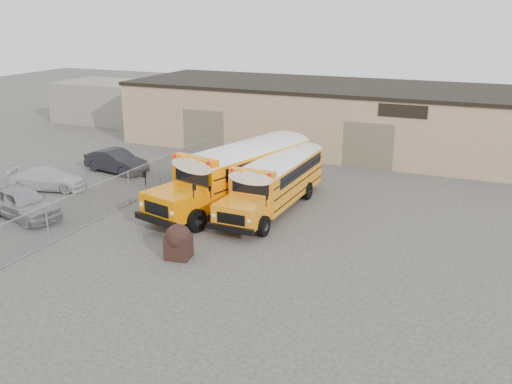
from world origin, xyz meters
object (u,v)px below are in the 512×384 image
at_px(tarp_bundle, 178,241).
at_px(car_dark, 116,161).
at_px(school_bus_left, 307,147).
at_px(car_silver, 23,203).
at_px(car_white, 48,179).
at_px(school_bus_right, 312,154).

xyz_separation_m(tarp_bundle, car_dark, (-10.40, 9.80, -0.04)).
bearing_deg(school_bus_left, car_silver, -129.24).
height_order(school_bus_left, car_silver, school_bus_left).
relative_size(school_bus_left, car_white, 2.56).
xyz_separation_m(car_white, car_dark, (1.38, 4.54, 0.09)).
bearing_deg(school_bus_left, car_white, -145.80).
xyz_separation_m(school_bus_left, car_silver, (-10.44, -12.78, -1.07)).
distance_m(car_silver, car_white, 4.73).
bearing_deg(car_white, school_bus_left, -72.31).
bearing_deg(car_dark, car_white, 172.27).
relative_size(car_white, car_dark, 1.00).
xyz_separation_m(car_silver, car_dark, (-0.88, 8.69, -0.05)).
xyz_separation_m(car_silver, car_white, (-2.25, 4.15, -0.14)).
height_order(car_white, car_dark, car_dark).
height_order(tarp_bundle, car_silver, car_silver).
distance_m(car_silver, car_dark, 8.73).
bearing_deg(car_silver, school_bus_right, -28.27).
xyz_separation_m(school_bus_right, car_silver, (-10.97, -12.14, -0.82)).
height_order(school_bus_right, car_silver, school_bus_right).
relative_size(school_bus_right, tarp_bundle, 6.35).
relative_size(car_silver, car_dark, 1.04).
xyz_separation_m(school_bus_left, tarp_bundle, (-0.91, -13.88, -1.07)).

